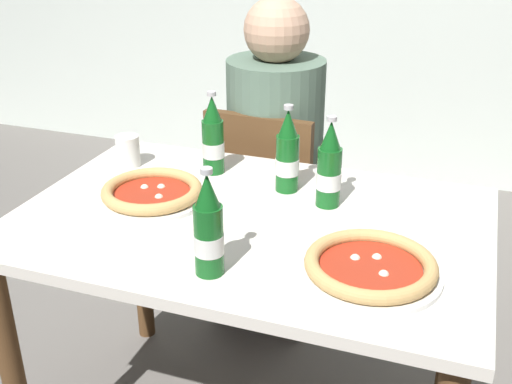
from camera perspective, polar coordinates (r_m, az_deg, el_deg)
The scene contains 10 objects.
dining_table_main at distance 1.67m, azimuth -0.58°, elevation -5.80°, with size 1.20×0.80×0.75m.
chair_behind_table at distance 2.29m, azimuth 1.18°, elevation -1.10°, with size 0.42×0.42×0.85m.
diner_seated at distance 2.29m, azimuth 1.70°, elevation 1.69°, with size 0.34×0.34×1.21m.
pizza_margherita_near at distance 1.72m, azimuth -9.39°, elevation -0.07°, with size 0.29×0.29×0.04m.
pizza_marinara_far at distance 1.39m, azimuth 10.31°, elevation -6.69°, with size 0.31×0.31×0.04m.
beer_bottle_left at distance 1.34m, azimuth -4.32°, elevation -3.47°, with size 0.07×0.07×0.25m.
beer_bottle_center at distance 1.85m, azimuth -3.92°, elevation 4.80°, with size 0.07×0.07×0.25m.
beer_bottle_right at distance 1.65m, azimuth 6.64°, elevation 2.10°, with size 0.07×0.07×0.25m.
beer_bottle_extra at distance 1.73m, azimuth 2.87°, elevation 3.34°, with size 0.07×0.07×0.25m.
paper_cup at distance 1.95m, azimuth -11.52°, elevation 3.67°, with size 0.07×0.07×0.10m, color white.
Camera 1 is at (0.50, -1.35, 1.49)m, focal length 44.21 mm.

